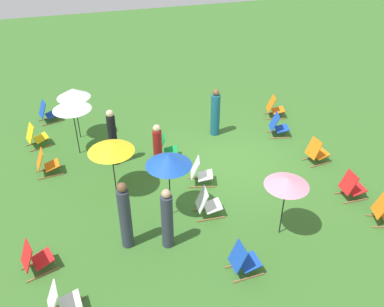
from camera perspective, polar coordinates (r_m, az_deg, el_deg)
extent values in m
plane|color=#386B28|center=(13.10, 5.02, -0.99)|extent=(40.00, 40.00, 0.00)
cube|color=olive|center=(10.86, 2.69, -9.14)|extent=(0.09, 0.76, 0.04)
cube|color=olive|center=(11.18, 2.08, -7.67)|extent=(0.09, 0.76, 0.04)
cube|color=white|center=(10.88, 2.93, -7.32)|extent=(0.51, 0.46, 0.13)
cube|color=white|center=(10.63, 1.40, -6.42)|extent=(0.50, 0.28, 0.57)
cylinder|color=olive|center=(10.97, 3.93, -7.43)|extent=(0.44, 0.06, 0.03)
cube|color=olive|center=(13.01, -3.32, -1.07)|extent=(0.18, 0.75, 0.04)
cube|color=olive|center=(13.38, -3.43, -0.02)|extent=(0.18, 0.75, 0.04)
cube|color=#148C38|center=(13.06, -2.97, 0.41)|extent=(0.55, 0.52, 0.13)
cube|color=#148C38|center=(12.90, -4.34, 1.38)|extent=(0.52, 0.34, 0.57)
cylinder|color=olive|center=(13.10, -2.09, 0.20)|extent=(0.44, 0.11, 0.03)
cube|color=olive|center=(9.47, -17.25, -19.41)|extent=(0.12, 0.76, 0.04)
cube|color=white|center=(9.14, -16.64, -19.34)|extent=(0.53, 0.49, 0.13)
cube|color=white|center=(8.93, -18.92, -18.65)|extent=(0.51, 0.30, 0.57)
cylinder|color=olive|center=(9.19, -15.28, -19.31)|extent=(0.44, 0.08, 0.03)
cube|color=olive|center=(14.53, 12.14, 2.14)|extent=(0.22, 0.75, 0.04)
cube|color=olive|center=(14.89, 11.76, 3.01)|extent=(0.22, 0.75, 0.04)
cube|color=#1947B7|center=(14.61, 12.44, 3.44)|extent=(0.57, 0.54, 0.13)
cube|color=#1947B7|center=(14.40, 11.42, 4.39)|extent=(0.53, 0.36, 0.57)
cylinder|color=olive|center=(14.70, 13.16, 3.21)|extent=(0.43, 0.13, 0.03)
cube|color=olive|center=(10.14, -20.00, -15.60)|extent=(0.26, 0.74, 0.04)
cube|color=olive|center=(10.45, -20.75, -14.01)|extent=(0.26, 0.74, 0.04)
cube|color=red|center=(10.13, -20.12, -13.63)|extent=(0.59, 0.56, 0.13)
cube|color=red|center=(9.91, -22.09, -13.09)|extent=(0.53, 0.38, 0.57)
cylinder|color=olive|center=(10.19, -18.96, -13.52)|extent=(0.43, 0.16, 0.03)
cube|color=olive|center=(9.60, 7.90, -16.83)|extent=(0.06, 0.76, 0.04)
cube|color=olive|center=(9.85, 6.75, -15.01)|extent=(0.06, 0.76, 0.04)
cube|color=#1947B7|center=(9.57, 7.98, -14.75)|extent=(0.49, 0.45, 0.13)
cube|color=#1947B7|center=(9.26, 6.40, -14.09)|extent=(0.49, 0.26, 0.57)
cylinder|color=olive|center=(9.69, 9.05, -14.70)|extent=(0.44, 0.04, 0.03)
cube|color=olive|center=(14.54, -20.26, 0.73)|extent=(0.27, 0.73, 0.04)
cube|color=olive|center=(14.92, -20.77, 1.47)|extent=(0.27, 0.73, 0.04)
cube|color=yellow|center=(14.63, -20.34, 2.06)|extent=(0.59, 0.56, 0.13)
cube|color=yellow|center=(14.44, -21.67, 2.65)|extent=(0.53, 0.38, 0.57)
cylinder|color=olive|center=(14.70, -19.56, 2.07)|extent=(0.43, 0.16, 0.03)
cube|color=olive|center=(11.91, 1.42, -4.69)|extent=(0.23, 0.74, 0.04)
cube|color=olive|center=(12.26, 1.30, -3.43)|extent=(0.23, 0.74, 0.04)
cube|color=white|center=(11.94, 1.85, -3.07)|extent=(0.58, 0.54, 0.13)
cube|color=white|center=(11.76, 0.42, -2.01)|extent=(0.53, 0.36, 0.57)
cylinder|color=olive|center=(12.00, 2.80, -3.32)|extent=(0.43, 0.14, 0.03)
cube|color=olive|center=(15.99, -18.92, 4.04)|extent=(0.24, 0.74, 0.04)
cube|color=olive|center=(16.37, -19.35, 4.66)|extent=(0.24, 0.74, 0.04)
cube|color=#1947B7|center=(16.08, -18.96, 5.24)|extent=(0.58, 0.55, 0.13)
cube|color=#1947B7|center=(15.91, -20.16, 5.82)|extent=(0.53, 0.37, 0.57)
cylinder|color=olive|center=(16.15, -18.24, 5.22)|extent=(0.43, 0.14, 0.03)
cube|color=olive|center=(13.03, -19.08, -3.05)|extent=(0.12, 0.76, 0.04)
cube|color=olive|center=(13.40, -19.31, -2.02)|extent=(0.12, 0.76, 0.04)
cube|color=orange|center=(13.07, -18.97, -1.54)|extent=(0.52, 0.48, 0.13)
cube|color=orange|center=(12.93, -20.49, -0.80)|extent=(0.50, 0.30, 0.57)
cylinder|color=olive|center=(13.11, -18.06, -1.60)|extent=(0.44, 0.07, 0.03)
cube|color=olive|center=(12.28, 21.83, -6.19)|extent=(0.06, 0.76, 0.04)
cube|color=olive|center=(12.54, 20.73, -4.99)|extent=(0.06, 0.76, 0.04)
cube|color=red|center=(12.32, 21.89, -4.57)|extent=(0.49, 0.45, 0.13)
cube|color=red|center=(11.99, 21.00, -3.78)|extent=(0.49, 0.26, 0.57)
cylinder|color=olive|center=(12.47, 22.57, -4.65)|extent=(0.44, 0.04, 0.03)
cube|color=olive|center=(13.45, 17.50, -1.48)|extent=(0.12, 0.76, 0.04)
cube|color=olive|center=(13.72, 16.38, -0.53)|extent=(0.12, 0.76, 0.04)
cube|color=orange|center=(13.51, 17.43, -0.02)|extent=(0.52, 0.48, 0.13)
cube|color=orange|center=(13.19, 16.62, 0.72)|extent=(0.50, 0.30, 0.57)
cylinder|color=olive|center=(13.67, 18.04, -0.08)|extent=(0.44, 0.08, 0.03)
cube|color=olive|center=(15.74, 11.64, 4.77)|extent=(0.23, 0.74, 0.04)
cube|color=olive|center=(16.12, 11.32, 5.51)|extent=(0.23, 0.74, 0.04)
cube|color=orange|center=(15.84, 11.93, 5.95)|extent=(0.58, 0.54, 0.13)
cube|color=orange|center=(15.65, 10.97, 6.86)|extent=(0.53, 0.36, 0.57)
cylinder|color=olive|center=(15.92, 12.61, 5.72)|extent=(0.43, 0.14, 0.03)
cube|color=olive|center=(12.05, 24.82, -7.87)|extent=(0.27, 0.73, 0.04)
cube|color=orange|center=(11.49, 24.89, -6.61)|extent=(0.53, 0.38, 0.57)
cylinder|color=black|center=(11.50, -10.90, -2.03)|extent=(0.03, 0.03, 1.62)
cone|color=yellow|center=(11.12, -11.27, 0.91)|extent=(1.27, 1.27, 0.28)
cylinder|color=black|center=(14.38, -15.79, 5.30)|extent=(0.03, 0.03, 1.80)
cone|color=white|center=(14.05, -16.26, 8.10)|extent=(1.10, 1.10, 0.31)
cylinder|color=black|center=(10.19, 12.59, -7.27)|extent=(0.03, 0.03, 1.69)
cone|color=pink|center=(9.73, 13.12, -3.85)|extent=(1.06, 1.06, 0.21)
cylinder|color=black|center=(13.46, -15.95, 3.46)|extent=(0.03, 0.03, 1.88)
cone|color=white|center=(13.10, -16.48, 6.55)|extent=(1.19, 1.19, 0.31)
cylinder|color=black|center=(10.46, -3.15, -4.61)|extent=(0.03, 0.03, 1.85)
cone|color=#194CB2|center=(9.98, -3.29, -0.93)|extent=(1.16, 1.16, 0.29)
cylinder|color=#333847|center=(9.78, -9.28, -9.01)|extent=(0.41, 0.41, 1.65)
sphere|color=brown|center=(9.19, -9.79, -4.70)|extent=(0.23, 0.23, 0.23)
cylinder|color=black|center=(12.73, -10.96, 1.81)|extent=(0.35, 0.35, 1.65)
sphere|color=beige|center=(12.29, -11.41, 5.50)|extent=(0.22, 0.22, 0.22)
cylinder|color=maroon|center=(12.16, -4.78, 0.16)|extent=(0.38, 0.38, 1.45)
sphere|color=beige|center=(11.73, -4.96, 3.53)|extent=(0.22, 0.22, 0.22)
cylinder|color=#333847|center=(9.73, -3.47, -9.47)|extent=(0.31, 0.31, 1.48)
sphere|color=tan|center=(9.19, -3.65, -5.63)|extent=(0.21, 0.21, 0.21)
cylinder|color=#195972|center=(14.15, 3.27, 5.39)|extent=(0.44, 0.44, 1.49)
sphere|color=brown|center=(13.78, 3.38, 8.50)|extent=(0.23, 0.23, 0.23)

